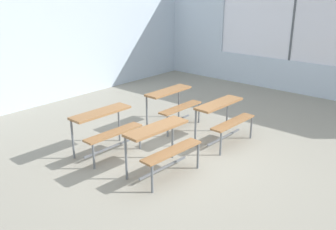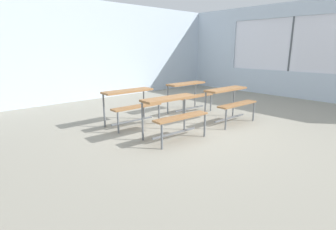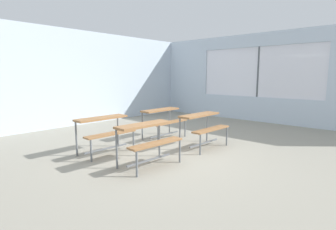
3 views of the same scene
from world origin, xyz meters
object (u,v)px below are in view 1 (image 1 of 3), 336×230
desk_bench_r0c0 (162,139)px  desk_bench_r1c0 (105,123)px  desk_bench_r0c1 (224,113)px  desk_bench_r1c1 (173,100)px

desk_bench_r0c0 → desk_bench_r1c0: (-0.09, 1.19, 0.00)m
desk_bench_r0c0 → desk_bench_r1c0: size_ratio=1.01×
desk_bench_r0c0 → desk_bench_r0c1: same height
desk_bench_r0c0 → desk_bench_r1c1: (1.65, 1.18, 0.00)m
desk_bench_r0c1 → desk_bench_r1c1: bearing=90.4°
desk_bench_r1c0 → desk_bench_r1c1: bearing=1.0°
desk_bench_r0c0 → desk_bench_r1c1: size_ratio=1.02×
desk_bench_r0c0 → desk_bench_r0c1: (1.62, -0.05, 0.00)m
desk_bench_r1c0 → desk_bench_r1c1: same height
desk_bench_r0c0 → desk_bench_r1c0: 1.19m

